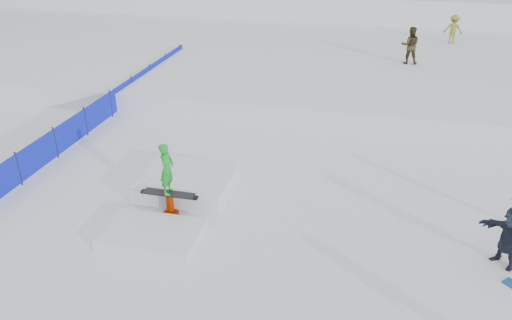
% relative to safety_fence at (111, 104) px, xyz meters
% --- Properties ---
extents(ground, '(120.00, 120.00, 0.00)m').
position_rel_safety_fence_xyz_m(ground, '(6.50, -6.60, -0.55)').
color(ground, white).
extents(snow_berm, '(60.00, 14.00, 2.40)m').
position_rel_safety_fence_xyz_m(snow_berm, '(6.50, 23.40, 0.65)').
color(snow_berm, white).
rests_on(snow_berm, ground).
extents(snow_midrise, '(50.00, 18.00, 0.80)m').
position_rel_safety_fence_xyz_m(snow_midrise, '(6.50, 9.40, -0.15)').
color(snow_midrise, white).
rests_on(snow_midrise, ground).
extents(safety_fence, '(0.05, 16.00, 1.10)m').
position_rel_safety_fence_xyz_m(safety_fence, '(0.00, 0.00, 0.00)').
color(safety_fence, '#101ED1').
rests_on(safety_fence, ground).
extents(walker_olive, '(0.88, 0.70, 1.75)m').
position_rel_safety_fence_xyz_m(walker_olive, '(11.62, 7.75, 1.12)').
color(walker_olive, '#393119').
rests_on(walker_olive, snow_midrise).
extents(walker_ygreen, '(1.10, 0.78, 1.55)m').
position_rel_safety_fence_xyz_m(walker_ygreen, '(14.11, 12.50, 1.02)').
color(walker_ygreen, olive).
rests_on(walker_ygreen, snow_midrise).
extents(spectator_dark, '(1.30, 1.36, 1.54)m').
position_rel_safety_fence_xyz_m(spectator_dark, '(13.36, -6.43, 0.22)').
color(spectator_dark, '#1E2534').
rests_on(spectator_dark, ground).
extents(jib_rail_feature, '(2.60, 4.40, 2.11)m').
position_rel_safety_fence_xyz_m(jib_rail_feature, '(5.00, -5.64, -0.25)').
color(jib_rail_feature, white).
rests_on(jib_rail_feature, ground).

